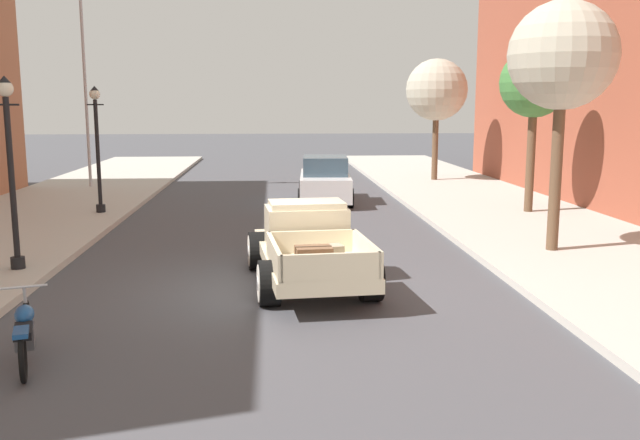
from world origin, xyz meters
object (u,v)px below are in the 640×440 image
at_px(motorcycle_parked, 25,331).
at_px(street_lamp_near, 10,159).
at_px(street_tree_nearest, 563,57).
at_px(street_tree_second, 534,85).
at_px(hotrod_truck_cream, 307,243).
at_px(street_tree_third, 437,90).
at_px(car_background_white, 325,181).
at_px(street_lamp_far, 97,140).
at_px(flagpole, 89,45).

height_order(motorcycle_parked, street_lamp_near, street_lamp_near).
height_order(street_tree_nearest, street_tree_second, street_tree_nearest).
relative_size(hotrod_truck_cream, street_tree_third, 0.96).
bearing_deg(street_tree_second, street_tree_third, 94.75).
bearing_deg(car_background_white, street_lamp_near, -124.89).
distance_m(hotrod_truck_cream, street_lamp_far, 10.30).
xyz_separation_m(motorcycle_parked, street_tree_nearest, (9.74, 5.94, 4.02)).
distance_m(car_background_white, street_tree_third, 8.55).
bearing_deg(street_tree_second, hotrod_truck_cream, -134.39).
height_order(hotrod_truck_cream, street_lamp_far, street_lamp_far).
relative_size(car_background_white, street_tree_nearest, 0.79).
xyz_separation_m(motorcycle_parked, flagpole, (-3.82, 19.36, 5.33)).
distance_m(hotrod_truck_cream, car_background_white, 10.97).
height_order(hotrod_truck_cream, flagpole, flagpole).
bearing_deg(car_background_white, motorcycle_parked, -109.16).
xyz_separation_m(hotrod_truck_cream, street_lamp_far, (-5.97, 8.24, 1.63)).
bearing_deg(street_lamp_near, hotrod_truck_cream, -7.78).
relative_size(motorcycle_parked, car_background_white, 0.47).
relative_size(hotrod_truck_cream, street_lamp_near, 1.31).
height_order(hotrod_truck_cream, street_tree_third, street_tree_third).
bearing_deg(flagpole, street_tree_second, -27.24).
height_order(street_tree_nearest, street_tree_third, street_tree_nearest).
distance_m(street_tree_second, street_tree_third, 9.31).
distance_m(motorcycle_parked, street_tree_third, 23.63).
bearing_deg(hotrod_truck_cream, flagpole, 117.19).
bearing_deg(motorcycle_parked, street_lamp_far, 99.02).
relative_size(hotrod_truck_cream, car_background_white, 1.15).
distance_m(street_lamp_far, street_tree_second, 13.40).
height_order(car_background_white, street_tree_third, street_tree_third).
height_order(street_lamp_near, street_tree_second, street_tree_second).
bearing_deg(flagpole, street_tree_third, 5.90).
distance_m(flagpole, street_tree_second, 17.11).
distance_m(car_background_white, flagpole, 11.20).
bearing_deg(street_tree_third, car_background_white, -132.45).
distance_m(hotrod_truck_cream, flagpole, 17.86).
bearing_deg(flagpole, motorcycle_parked, -78.84).
bearing_deg(street_tree_nearest, hotrod_truck_cream, -162.32).
relative_size(hotrod_truck_cream, street_tree_second, 1.01).
relative_size(street_lamp_far, street_tree_third, 0.73).
xyz_separation_m(street_lamp_near, street_tree_second, (13.14, 6.66, 1.65)).
bearing_deg(street_lamp_near, street_tree_nearest, 5.08).
height_order(street_lamp_far, flagpole, flagpole).
height_order(motorcycle_parked, street_tree_second, street_tree_second).
distance_m(hotrod_truck_cream, street_tree_second, 10.94).
distance_m(street_lamp_far, flagpole, 8.00).
height_order(motorcycle_parked, car_background_white, car_background_white).
bearing_deg(street_tree_second, car_background_white, 150.47).
relative_size(motorcycle_parked, street_tree_third, 0.39).
xyz_separation_m(street_lamp_near, street_tree_nearest, (11.58, 1.03, 2.08)).
xyz_separation_m(street_lamp_near, street_lamp_far, (-0.13, 7.44, 0.00)).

